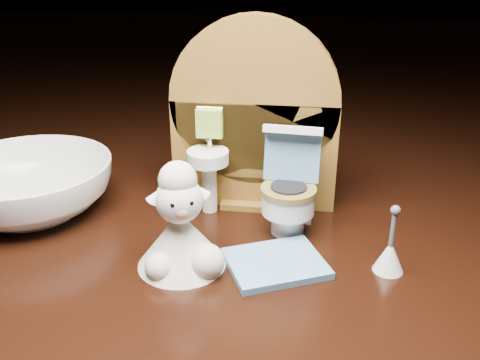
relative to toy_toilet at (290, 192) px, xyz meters
name	(u,v)px	position (x,y,z in m)	size (l,w,h in m)	color
backdrop_panel	(253,127)	(-0.03, 0.04, 0.04)	(0.13, 0.05, 0.15)	brown
toy_toilet	(290,192)	(0.00, 0.00, 0.00)	(0.04, 0.05, 0.08)	white
bath_mat	(276,263)	(-0.01, -0.05, -0.03)	(0.06, 0.05, 0.00)	#5B8BB0
toilet_brush	(390,254)	(0.07, -0.05, -0.02)	(0.02, 0.02, 0.05)	white
plush_lamb	(181,231)	(-0.07, -0.06, 0.00)	(0.06, 0.06, 0.08)	beige
ceramic_bowl	(29,187)	(-0.21, 0.00, -0.01)	(0.13, 0.13, 0.04)	white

